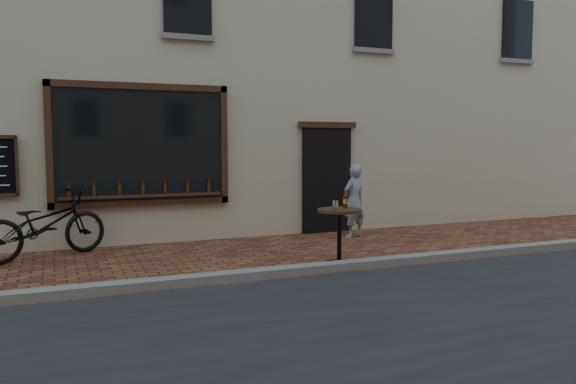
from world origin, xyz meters
name	(u,v)px	position (x,y,z in m)	size (l,w,h in m)	color
ground	(316,276)	(0.00, 0.00, 0.00)	(90.00, 90.00, 0.00)	#4E2219
kerb	(310,269)	(0.00, 0.20, 0.06)	(90.00, 0.25, 0.12)	slate
shop_building	(200,13)	(0.00, 6.50, 5.00)	(28.00, 6.20, 10.00)	#BDAC95
cargo_bicycle	(41,224)	(-3.61, 2.82, 0.56)	(2.48, 1.62, 1.18)	black
bistro_table	(340,225)	(0.65, 0.51, 0.63)	(0.68, 0.68, 1.17)	black
pedestrian	(354,201)	(2.11, 2.66, 0.73)	(0.53, 0.35, 1.46)	gray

